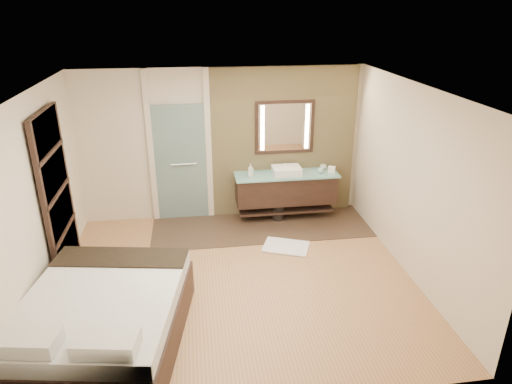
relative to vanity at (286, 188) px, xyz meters
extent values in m
plane|color=#9E6F42|center=(-1.10, -1.92, -0.58)|extent=(5.00, 5.00, 0.00)
cube|color=#3D3021|center=(-0.50, -0.32, -0.57)|extent=(3.80, 1.30, 0.01)
cube|color=tan|center=(0.00, 0.29, 0.77)|extent=(2.60, 0.08, 2.70)
cube|color=black|center=(0.00, 0.00, -0.01)|extent=(1.80, 0.50, 0.50)
cube|color=black|center=(0.00, 0.00, -0.40)|extent=(1.71, 0.45, 0.04)
cube|color=#90DCD5|center=(0.00, -0.02, 0.27)|extent=(1.85, 0.55, 0.03)
cube|color=white|center=(0.00, -0.02, 0.35)|extent=(0.50, 0.38, 0.13)
cylinder|color=silver|center=(0.00, 0.17, 0.37)|extent=(0.03, 0.03, 0.18)
cylinder|color=silver|center=(0.00, 0.13, 0.45)|extent=(0.02, 0.10, 0.02)
cube|color=black|center=(0.00, 0.24, 1.07)|extent=(1.06, 0.03, 0.96)
cube|color=white|center=(0.00, 0.23, 1.07)|extent=(0.94, 0.01, 0.84)
cube|color=#FFE5BF|center=(-0.40, 0.22, 1.07)|extent=(0.07, 0.01, 0.80)
cube|color=#FFE5BF|center=(0.40, 0.22, 1.07)|extent=(0.07, 0.01, 0.80)
cube|color=#9FC9C5|center=(-1.85, 0.28, 0.47)|extent=(0.90, 0.05, 2.10)
cylinder|color=silver|center=(-1.80, 0.23, 0.47)|extent=(0.45, 0.03, 0.03)
cube|color=beige|center=(-2.35, 0.29, 0.77)|extent=(0.10, 0.08, 2.70)
cube|color=beige|center=(-1.35, 0.29, 0.77)|extent=(0.10, 0.08, 2.70)
cube|color=black|center=(-3.53, -1.32, 0.62)|extent=(0.06, 1.20, 2.40)
cube|color=beige|center=(-3.51, -1.32, -0.21)|extent=(0.02, 1.06, 0.52)
cube|color=beige|center=(-3.51, -1.32, 0.38)|extent=(0.02, 1.06, 0.52)
cube|color=beige|center=(-3.51, -1.32, 0.96)|extent=(0.02, 1.06, 0.52)
cube|color=beige|center=(-3.51, -1.32, 1.55)|extent=(0.02, 1.06, 0.52)
cube|color=black|center=(-2.75, -3.01, -0.34)|extent=(2.07, 2.42, 0.47)
cube|color=silver|center=(-2.75, -3.01, -0.01)|extent=(2.01, 2.36, 0.19)
cube|color=black|center=(-2.61, -2.22, 0.09)|extent=(1.73, 0.77, 0.04)
cube|color=silver|center=(-3.27, -3.80, 0.17)|extent=(0.64, 0.42, 0.15)
cube|color=silver|center=(-2.53, -3.93, 0.17)|extent=(0.64, 0.42, 0.15)
cube|color=white|center=(-0.21, -1.11, -0.56)|extent=(0.86, 0.74, 0.02)
cylinder|color=black|center=(-0.15, -0.07, -0.44)|extent=(0.29, 0.29, 0.28)
cube|color=white|center=(0.82, -0.04, 0.33)|extent=(0.16, 0.16, 0.10)
imported|color=silver|center=(-0.65, -0.04, 0.40)|extent=(0.09, 0.09, 0.23)
imported|color=#B2B2B2|center=(-0.63, 0.05, 0.37)|extent=(0.09, 0.10, 0.16)
imported|color=#A0CAC8|center=(0.62, -0.04, 0.35)|extent=(0.13, 0.13, 0.14)
imported|color=silver|center=(0.71, 0.12, 0.33)|extent=(0.14, 0.14, 0.09)
camera|label=1|loc=(-1.63, -7.47, 3.11)|focal=32.00mm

